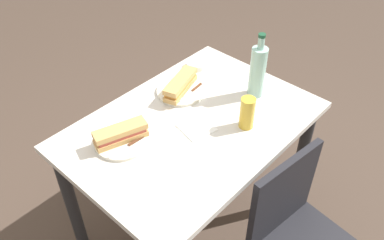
{
  "coord_description": "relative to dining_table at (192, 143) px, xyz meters",
  "views": [
    {
      "loc": [
        1.03,
        0.94,
        1.99
      ],
      "look_at": [
        0.0,
        0.0,
        0.8
      ],
      "focal_mm": 38.14,
      "sensor_mm": 36.0,
      "label": 1
    }
  ],
  "objects": [
    {
      "name": "water_bottle",
      "position": [
        -0.37,
        0.08,
        0.26
      ],
      "size": [
        0.08,
        0.08,
        0.33
      ],
      "color": "#99C6B7",
      "rests_on": "dining_table"
    },
    {
      "name": "baguette_sandwich_near",
      "position": [
        0.3,
        -0.14,
        0.17
      ],
      "size": [
        0.24,
        0.14,
        0.07
      ],
      "color": "tan",
      "rests_on": "plate_near"
    },
    {
      "name": "baguette_sandwich_far",
      "position": [
        -0.13,
        -0.2,
        0.17
      ],
      "size": [
        0.26,
        0.14,
        0.07
      ],
      "color": "tan",
      "rests_on": "plate_far"
    },
    {
      "name": "dining_table",
      "position": [
        0.0,
        0.0,
        0.0
      ],
      "size": [
        1.14,
        0.79,
        0.78
      ],
      "color": "beige",
      "rests_on": "ground"
    },
    {
      "name": "chair_far",
      "position": [
        -0.01,
        0.59,
        -0.16
      ],
      "size": [
        0.45,
        0.45,
        0.86
      ],
      "color": "black",
      "rests_on": "ground"
    },
    {
      "name": "ground_plane",
      "position": [
        0.0,
        0.0,
        -0.65
      ],
      "size": [
        8.0,
        8.0,
        0.0
      ],
      "primitive_type": "plane",
      "color": "#47382D"
    },
    {
      "name": "plate_near",
      "position": [
        0.3,
        -0.14,
        0.13
      ],
      "size": [
        0.24,
        0.24,
        0.01
      ],
      "primitive_type": "cylinder",
      "color": "silver",
      "rests_on": "dining_table"
    },
    {
      "name": "paper_napkin",
      "position": [
        0.01,
        0.03,
        0.13
      ],
      "size": [
        0.17,
        0.17,
        0.0
      ],
      "primitive_type": "cube",
      "rotation": [
        0.0,
        0.0,
        -0.22
      ],
      "color": "white",
      "rests_on": "dining_table"
    },
    {
      "name": "olive_bowl",
      "position": [
        -0.35,
        -0.29,
        0.14
      ],
      "size": [
        0.1,
        0.1,
        0.03
      ],
      "primitive_type": "cylinder",
      "color": "silver",
      "rests_on": "dining_table"
    },
    {
      "name": "knife_near",
      "position": [
        0.3,
        -0.09,
        0.14
      ],
      "size": [
        0.18,
        0.02,
        0.01
      ],
      "color": "silver",
      "rests_on": "plate_near"
    },
    {
      "name": "knife_far",
      "position": [
        -0.16,
        -0.15,
        0.14
      ],
      "size": [
        0.18,
        0.03,
        0.01
      ],
      "color": "silver",
      "rests_on": "plate_far"
    },
    {
      "name": "plate_far",
      "position": [
        -0.13,
        -0.2,
        0.13
      ],
      "size": [
        0.24,
        0.24,
        0.01
      ],
      "primitive_type": "cylinder",
      "color": "silver",
      "rests_on": "dining_table"
    },
    {
      "name": "beer_glass",
      "position": [
        -0.15,
        0.19,
        0.2
      ],
      "size": [
        0.07,
        0.07,
        0.15
      ],
      "primitive_type": "cylinder",
      "color": "gold",
      "rests_on": "dining_table"
    }
  ]
}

